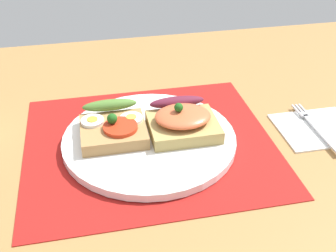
{
  "coord_description": "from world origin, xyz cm",
  "views": [
    {
      "loc": [
        -8.25,
        -54.06,
        39.56
      ],
      "look_at": [
        3.0,
        0.0,
        3.03
      ],
      "focal_mm": 45.39,
      "sensor_mm": 36.0,
      "label": 1
    }
  ],
  "objects_px": {
    "plate": "(149,139)",
    "sandwich_salmon": "(183,121)",
    "fork": "(314,125)",
    "sandwich_egg_tomato": "(113,127)",
    "napkin": "(317,128)"
  },
  "relations": [
    {
      "from": "sandwich_salmon",
      "to": "napkin",
      "type": "distance_m",
      "value": 0.23
    },
    {
      "from": "napkin",
      "to": "fork",
      "type": "relative_size",
      "value": 0.88
    },
    {
      "from": "plate",
      "to": "fork",
      "type": "relative_size",
      "value": 1.84
    },
    {
      "from": "napkin",
      "to": "sandwich_egg_tomato",
      "type": "bearing_deg",
      "value": 174.56
    },
    {
      "from": "sandwich_egg_tomato",
      "to": "napkin",
      "type": "relative_size",
      "value": 0.82
    },
    {
      "from": "plate",
      "to": "napkin",
      "type": "bearing_deg",
      "value": -3.13
    },
    {
      "from": "plate",
      "to": "sandwich_salmon",
      "type": "xyz_separation_m",
      "value": [
        0.05,
        0.0,
        0.03
      ]
    },
    {
      "from": "plate",
      "to": "sandwich_egg_tomato",
      "type": "bearing_deg",
      "value": 162.99
    },
    {
      "from": "sandwich_salmon",
      "to": "plate",
      "type": "bearing_deg",
      "value": -177.13
    },
    {
      "from": "sandwich_salmon",
      "to": "fork",
      "type": "distance_m",
      "value": 0.22
    },
    {
      "from": "fork",
      "to": "plate",
      "type": "bearing_deg",
      "value": 176.99
    },
    {
      "from": "sandwich_egg_tomato",
      "to": "napkin",
      "type": "height_order",
      "value": "sandwich_egg_tomato"
    },
    {
      "from": "sandwich_salmon",
      "to": "sandwich_egg_tomato",
      "type": "bearing_deg",
      "value": 172.74
    },
    {
      "from": "fork",
      "to": "sandwich_salmon",
      "type": "bearing_deg",
      "value": 175.56
    },
    {
      "from": "sandwich_salmon",
      "to": "fork",
      "type": "relative_size",
      "value": 0.72
    }
  ]
}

